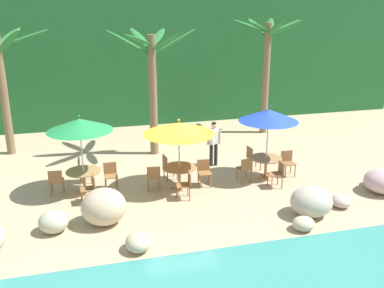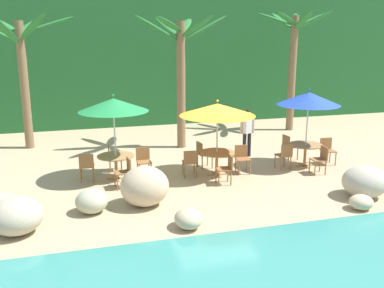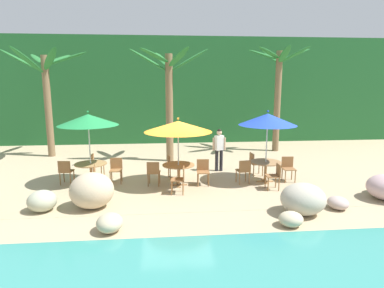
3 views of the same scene
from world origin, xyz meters
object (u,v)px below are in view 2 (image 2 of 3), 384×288
Objects in this scene: chair_blue_left at (285,154)px; umbrella_green at (113,105)px; chair_orange_left at (190,161)px; chair_blue_seaward at (327,149)px; umbrella_orange at (217,110)px; umbrella_blue at (309,99)px; dining_table_green at (116,160)px; chair_blue_right at (321,158)px; chair_green_left at (87,165)px; chair_orange_inland at (202,153)px; dining_table_orange at (217,156)px; chair_green_inland at (112,155)px; palm_tree_nearest at (21,56)px; chair_orange_seaward at (242,157)px; chair_green_seaward at (144,160)px; chair_orange_right at (227,167)px; chair_blue_inland at (288,145)px; dining_table_blue at (305,148)px; palm_tree_third at (294,48)px; chair_green_right at (125,171)px; waiter_in_white at (247,129)px.

umbrella_green is at bearing 174.37° from chair_blue_left.
chair_blue_seaward is (4.81, 0.17, 0.00)m from chair_orange_left.
umbrella_blue is (3.10, 0.11, 0.19)m from umbrella_orange.
chair_blue_left reaches higher than dining_table_green.
umbrella_green is 2.95× the size of chair_blue_right.
chair_orange_inland is at bearing 6.13° from chair_green_left.
chair_green_inland is at bearing 156.82° from dining_table_orange.
chair_blue_right is at bearing -37.01° from chair_blue_left.
palm_tree_nearest reaches higher than chair_green_left.
chair_orange_left is at bearing -179.78° from umbrella_orange.
chair_green_seaward is at bearing 170.44° from chair_orange_seaward.
chair_orange_right is at bearing -160.89° from chair_blue_left.
chair_orange_inland is 3.71m from chair_blue_right.
umbrella_orange is (3.88, -0.43, 1.54)m from chair_green_left.
umbrella_green is at bearing -175.21° from chair_blue_inland.
dining_table_green is 1.00× the size of dining_table_blue.
chair_green_inland is 5.49m from chair_blue_left.
chair_blue_seaward is 1.00× the size of chair_blue_left.
chair_green_seaward is 2.25m from dining_table_orange.
chair_green_seaward is at bearing 6.91° from umbrella_green.
chair_blue_right is 7.16m from palm_tree_third.
chair_blue_inland is at bearing 17.93° from umbrella_orange.
chair_orange_inland is 0.17× the size of palm_tree_third.
umbrella_blue is 0.51× the size of palm_tree_nearest.
chair_green_inland is at bearing 156.82° from umbrella_orange.
chair_green_seaward is at bearing 54.08° from chair_green_right.
chair_blue_seaward is 0.51× the size of waiter_in_white.
palm_tree_nearest is (-1.94, 4.66, 2.95)m from chair_green_left.
chair_blue_seaward is at bearing -9.04° from chair_orange_inland.
chair_blue_seaward is 1.70m from chair_blue_left.
chair_blue_left is (2.26, 0.78, 0.00)m from chair_orange_right.
umbrella_blue is (6.99, -0.32, 1.73)m from chair_green_left.
palm_tree_third reaches higher than umbrella_blue.
chair_orange_left is (2.01, 0.39, 0.00)m from chair_green_right.
dining_table_orange is 2.45m from waiter_in_white.
waiter_in_white is at bearing -24.20° from palm_tree_nearest.
chair_green_inland is at bearing 162.06° from chair_orange_seaward.
dining_table_green is 6.30m from chair_blue_right.
chair_blue_left is (-0.83, -0.18, -0.10)m from dining_table_blue.
waiter_in_white reaches higher than chair_blue_left.
umbrella_orange is 1.76m from chair_orange_inland.
chair_blue_inland reaches higher than dining_table_green.
umbrella_orange reaches higher than chair_blue_right.
chair_green_left is 7.14m from chair_blue_right.
chair_orange_right is 3.44m from chair_blue_inland.
umbrella_green is 3.34m from chair_orange_inland.
dining_table_blue is (0.00, -0.00, -1.63)m from umbrella_blue.
umbrella_orange is at bearing -177.18° from chair_orange_seaward.
dining_table_green is 0.65× the size of waiter_in_white.
chair_green_inland and chair_orange_right have the same top height.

